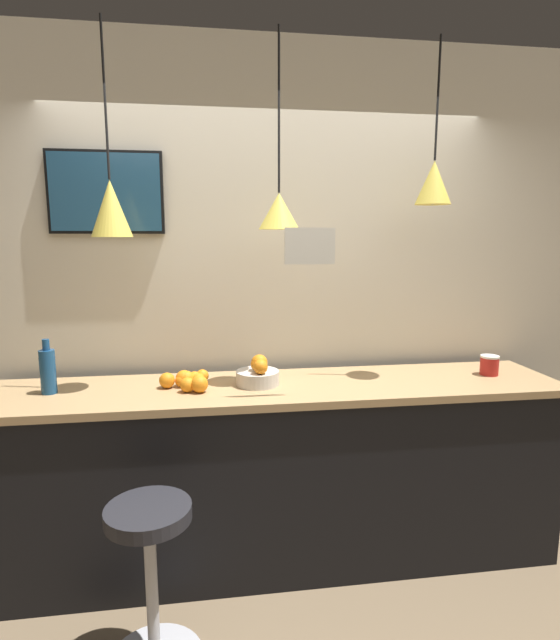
{
  "coord_description": "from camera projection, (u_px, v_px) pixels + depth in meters",
  "views": [
    {
      "loc": [
        -0.37,
        -1.91,
        1.79
      ],
      "look_at": [
        0.0,
        0.62,
        1.36
      ],
      "focal_mm": 28.0,
      "sensor_mm": 36.0,
      "label": 1
    }
  ],
  "objects": [
    {
      "name": "hanging_menu_board",
      "position": [
        310.0,
        246.0,
        2.33
      ],
      "size": [
        0.24,
        0.01,
        0.17
      ],
      "color": "silver"
    },
    {
      "name": "pendant_lamp_right",
      "position": [
        434.0,
        182.0,
        2.64
      ],
      "size": [
        0.19,
        0.19,
        0.84
      ],
      "color": "black"
    },
    {
      "name": "pendant_lamp_left",
      "position": [
        111.0,
        208.0,
        2.43
      ],
      "size": [
        0.2,
        0.2,
        1.01
      ],
      "color": "black"
    },
    {
      "name": "spread_jar",
      "position": [
        489.0,
        365.0,
        2.84
      ],
      "size": [
        0.1,
        0.1,
        0.11
      ],
      "color": "red",
      "rests_on": "service_counter"
    },
    {
      "name": "service_counter",
      "position": [
        280.0,
        473.0,
        2.74
      ],
      "size": [
        3.05,
        0.62,
        1.01
      ],
      "color": "black",
      "rests_on": "ground_plane"
    },
    {
      "name": "fruit_bowl",
      "position": [
        258.0,
        374.0,
        2.65
      ],
      "size": [
        0.23,
        0.23,
        0.16
      ],
      "color": "beige",
      "rests_on": "service_counter"
    },
    {
      "name": "mounted_tv",
      "position": [
        106.0,
        192.0,
        2.72
      ],
      "size": [
        0.61,
        0.04,
        0.45
      ],
      "color": "black"
    },
    {
      "name": "pendant_lamp_middle",
      "position": [
        279.0,
        210.0,
        2.54
      ],
      "size": [
        0.21,
        0.21,
        0.98
      ],
      "color": "black"
    },
    {
      "name": "orange_pile",
      "position": [
        188.0,
        380.0,
        2.6
      ],
      "size": [
        0.26,
        0.26,
        0.09
      ],
      "color": "orange",
      "rests_on": "service_counter"
    },
    {
      "name": "bar_stool",
      "position": [
        151.0,
        563.0,
        2.04
      ],
      "size": [
        0.41,
        0.41,
        0.72
      ],
      "color": "#B7B7BC",
      "rests_on": "ground_plane"
    },
    {
      "name": "juice_bottle",
      "position": [
        48.0,
        371.0,
        2.49
      ],
      "size": [
        0.08,
        0.08,
        0.28
      ],
      "color": "navy",
      "rests_on": "service_counter"
    },
    {
      "name": "back_wall",
      "position": [
        270.0,
        294.0,
        3.0
      ],
      "size": [
        8.0,
        0.06,
        2.9
      ],
      "color": "beige",
      "rests_on": "ground_plane"
    }
  ]
}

